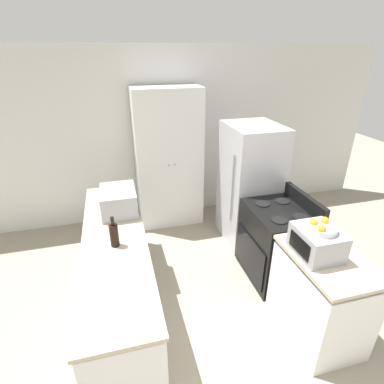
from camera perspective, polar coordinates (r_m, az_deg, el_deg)
wall_back at (r=4.70m, az=-4.80°, el=10.43°), size 7.00×0.06×2.60m
counter_left at (r=3.27m, az=-13.75°, el=-15.16°), size 0.60×2.44×0.89m
counter_right at (r=3.20m, az=23.14°, el=-17.88°), size 0.60×0.87×0.89m
pantry_cabinet at (r=4.50m, az=-4.47°, el=6.20°), size 0.97×0.51×2.07m
stove at (r=3.72m, az=15.74°, el=-9.31°), size 0.66×0.80×1.05m
refrigerator at (r=4.18m, az=10.91°, el=1.24°), size 0.69×0.80×1.67m
microwave at (r=3.37m, az=-13.76°, el=-1.61°), size 0.38×0.49×0.26m
wine_bottle at (r=2.82m, az=-14.61°, el=-7.89°), size 0.08×0.08×0.30m
toaster_oven at (r=2.83m, az=22.68°, el=-8.83°), size 0.35×0.40×0.25m
fruit_bowl at (r=2.74m, az=23.49°, el=-6.22°), size 0.24×0.24×0.10m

